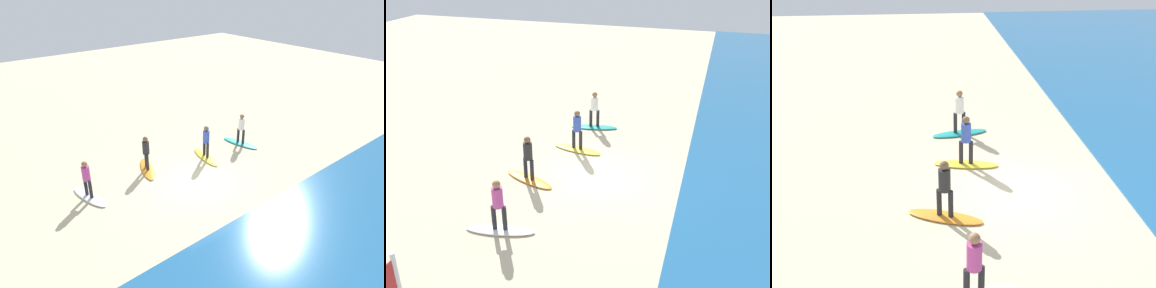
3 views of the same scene
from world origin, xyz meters
The scene contains 9 objects.
ground_plane centered at (0.00, 0.00, 0.00)m, with size 60.00×60.00×0.00m, color beige.
surfboard_teal centered at (-4.29, -1.37, 0.04)m, with size 2.10×0.56×0.09m, color teal.
surfer_teal centered at (-4.29, -1.37, 1.04)m, with size 0.32×0.45×1.64m.
surfboard_yellow centered at (-1.82, -1.38, 0.04)m, with size 2.10×0.56×0.09m, color yellow.
surfer_yellow centered at (-1.82, -1.38, 1.04)m, with size 0.32×0.45×1.64m.
surfboard_orange centered at (1.10, -2.24, 0.04)m, with size 2.10×0.56×0.09m, color orange.
surfer_orange centered at (1.10, -2.24, 1.04)m, with size 0.32×0.44×1.64m.
surfboard_white centered at (4.16, -1.83, 0.04)m, with size 2.10×0.56×0.09m, color white.
surfer_white centered at (4.16, -1.83, 1.04)m, with size 0.32×0.45×1.64m.
Camera 2 is at (13.72, 3.73, 7.92)m, focal length 41.28 mm.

